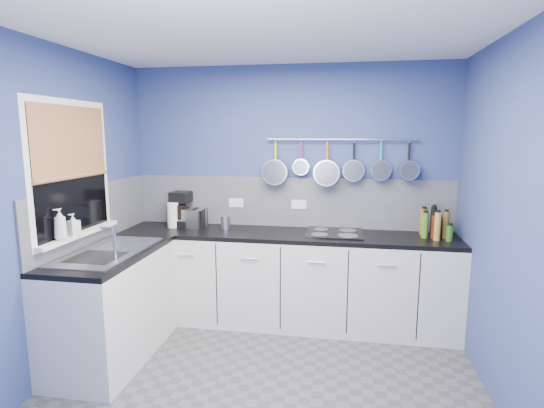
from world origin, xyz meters
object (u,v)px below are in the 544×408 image
(soap_bottle_b, at_px, (73,224))
(coffee_maker, at_px, (180,209))
(toaster, at_px, (191,218))
(soap_bottle_a, at_px, (60,224))
(canister, at_px, (226,223))
(paper_towel, at_px, (173,215))
(hob, at_px, (334,233))

(soap_bottle_b, distance_m, coffee_maker, 1.20)
(soap_bottle_b, height_order, toaster, soap_bottle_b)
(soap_bottle_a, bearing_deg, canister, 52.52)
(soap_bottle_b, xyz_separation_m, canister, (0.92, 1.05, -0.17))
(soap_bottle_b, xyz_separation_m, coffee_maker, (0.43, 1.12, -0.06))
(soap_bottle_b, bearing_deg, canister, 48.73)
(soap_bottle_b, relative_size, paper_towel, 0.68)
(canister, bearing_deg, hob, -0.86)
(paper_towel, relative_size, canister, 1.94)
(soap_bottle_a, distance_m, coffee_maker, 1.35)
(soap_bottle_a, xyz_separation_m, coffee_maker, (0.43, 1.27, -0.09))
(soap_bottle_a, bearing_deg, hob, 30.84)
(soap_bottle_a, height_order, paper_towel, soap_bottle_a)
(soap_bottle_a, distance_m, paper_towel, 1.26)
(paper_towel, height_order, coffee_maker, coffee_maker)
(coffee_maker, bearing_deg, paper_towel, -117.17)
(soap_bottle_a, distance_m, hob, 2.34)
(soap_bottle_a, bearing_deg, paper_towel, 72.27)
(coffee_maker, relative_size, canister, 2.69)
(soap_bottle_b, xyz_separation_m, toaster, (0.55, 1.09, -0.15))
(soap_bottle_a, xyz_separation_m, paper_towel, (0.38, 1.19, -0.14))
(soap_bottle_a, bearing_deg, coffee_maker, 71.37)
(canister, bearing_deg, toaster, 173.69)
(hob, bearing_deg, soap_bottle_a, -149.16)
(paper_towel, bearing_deg, hob, -0.12)
(soap_bottle_a, relative_size, canister, 1.84)
(coffee_maker, bearing_deg, hob, 0.41)
(soap_bottle_b, distance_m, paper_towel, 1.11)
(toaster, bearing_deg, coffee_maker, -174.11)
(soap_bottle_a, relative_size, soap_bottle_b, 1.39)
(soap_bottle_a, xyz_separation_m, hob, (1.99, 1.19, -0.26))
(coffee_maker, distance_m, hob, 1.57)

